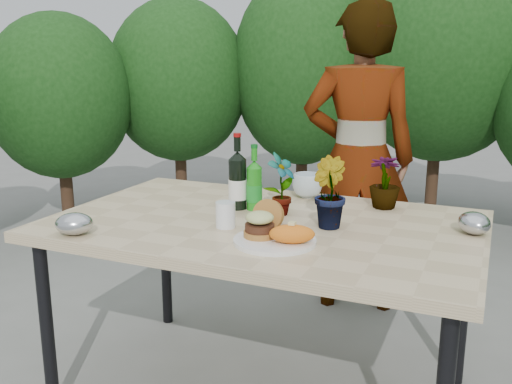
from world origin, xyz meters
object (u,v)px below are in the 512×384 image
at_px(dinner_plate, 275,241).
at_px(person, 359,160).
at_px(patio_table, 264,235).
at_px(wine_bottle, 238,181).

bearing_deg(dinner_plate, person, 90.78).
bearing_deg(person, patio_table, 67.72).
xyz_separation_m(dinner_plate, wine_bottle, (-0.30, 0.35, 0.11)).
relative_size(patio_table, dinner_plate, 5.71).
relative_size(wine_bottle, person, 0.19).
bearing_deg(wine_bottle, patio_table, -21.55).
distance_m(wine_bottle, person, 0.96).
distance_m(dinner_plate, person, 1.26).
distance_m(patio_table, person, 1.05).
xyz_separation_m(wine_bottle, person, (0.28, 0.91, -0.04)).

